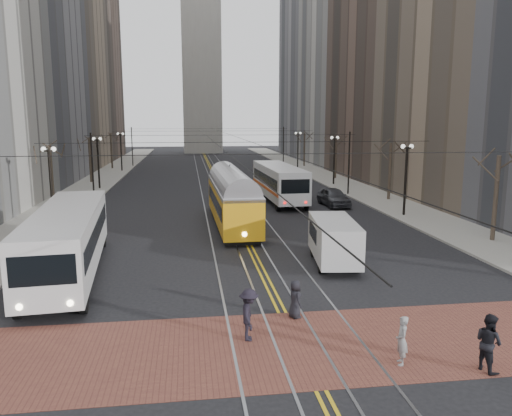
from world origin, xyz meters
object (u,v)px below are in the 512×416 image
object	(u,v)px
pedestrian_d	(249,315)
cargo_van	(334,242)
streetcar	(232,204)
pedestrian_b	(402,340)
sedan_silver	(281,175)
pedestrian_c	(489,342)
transit_bus	(68,243)
pedestrian_a	(295,299)
sedan_grey	(333,197)
rear_bus	(279,183)

from	to	relation	value
pedestrian_d	cargo_van	bearing A→B (deg)	-28.02
streetcar	pedestrian_b	distance (m)	22.59
sedan_silver	pedestrian_c	xyz separation A→B (m)	(-2.59, -48.95, 0.13)
cargo_van	pedestrian_b	bearing A→B (deg)	-88.43
transit_bus	pedestrian_b	xyz separation A→B (m)	(12.78, -11.30, -0.87)
pedestrian_a	pedestrian_d	size ratio (longest dim) A/B	0.81
transit_bus	pedestrian_d	distance (m)	12.02
pedestrian_b	pedestrian_d	size ratio (longest dim) A/B	0.85
sedan_grey	sedan_silver	xyz separation A→B (m)	(-1.36, 18.69, -0.03)
sedan_grey	pedestrian_c	distance (m)	30.51
rear_bus	pedestrian_d	size ratio (longest dim) A/B	6.93
streetcar	sedan_silver	xyz separation A→B (m)	(8.60, 25.90, -0.83)
pedestrian_c	pedestrian_d	size ratio (longest dim) A/B	0.98
pedestrian_a	pedestrian_d	distance (m)	2.75
cargo_van	pedestrian_b	world-z (taller)	cargo_van
sedan_silver	pedestrian_b	world-z (taller)	pedestrian_b
pedestrian_b	sedan_silver	bearing A→B (deg)	-172.98
pedestrian_a	pedestrian_b	distance (m)	4.98
streetcar	sedan_grey	distance (m)	12.32
transit_bus	pedestrian_a	xyz separation A→B (m)	(10.19, -7.04, -0.91)
cargo_van	sedan_grey	bearing A→B (deg)	80.60
transit_bus	pedestrian_a	size ratio (longest dim) A/B	8.82
streetcar	sedan_grey	world-z (taller)	streetcar
sedan_silver	pedestrian_a	xyz separation A→B (m)	(-7.70, -43.95, -0.03)
transit_bus	sedan_silver	xyz separation A→B (m)	(17.89, 36.91, -0.88)
pedestrian_a	transit_bus	bearing A→B (deg)	42.07
sedan_silver	pedestrian_b	bearing A→B (deg)	-97.41
sedan_grey	pedestrian_c	world-z (taller)	pedestrian_c
pedestrian_c	sedan_grey	bearing A→B (deg)	-21.18
rear_bus	pedestrian_b	size ratio (longest dim) A/B	8.14
pedestrian_b	pedestrian_c	world-z (taller)	pedestrian_c
transit_bus	pedestrian_d	xyz separation A→B (m)	(8.12, -8.84, -0.73)
sedan_silver	transit_bus	bearing A→B (deg)	-117.22
pedestrian_a	cargo_van	bearing A→B (deg)	-40.90
cargo_van	transit_bus	bearing A→B (deg)	-173.02
pedestrian_a	pedestrian_d	bearing A→B (deg)	117.71
pedestrian_a	pedestrian_d	xyz separation A→B (m)	(-2.07, -1.80, 0.18)
rear_bus	sedan_grey	bearing A→B (deg)	-39.60
sedan_silver	pedestrian_d	bearing A→B (deg)	-103.41
transit_bus	rear_bus	bearing A→B (deg)	50.59
streetcar	sedan_grey	bearing A→B (deg)	34.78
rear_bus	pedestrian_d	world-z (taller)	rear_bus
cargo_van	pedestrian_c	world-z (taller)	cargo_van
cargo_van	pedestrian_a	size ratio (longest dim) A/B	3.63
cargo_van	pedestrian_d	xyz separation A→B (m)	(-5.74, -8.82, -0.27)
streetcar	pedestrian_d	xyz separation A→B (m)	(-1.16, -19.84, -0.68)
pedestrian_b	transit_bus	bearing A→B (deg)	-118.42
pedestrian_c	sedan_silver	bearing A→B (deg)	-16.77
transit_bus	pedestrian_a	world-z (taller)	transit_bus
pedestrian_b	pedestrian_a	bearing A→B (deg)	-135.68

